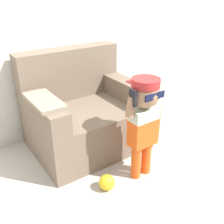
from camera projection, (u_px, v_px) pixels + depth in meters
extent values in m
plane|color=#ADA89E|center=(88.00, 163.00, 2.53)|extent=(10.00, 10.00, 0.00)
cube|color=silver|center=(41.00, 14.00, 2.55)|extent=(10.00, 0.05, 2.60)
cube|color=#6B5B4C|center=(87.00, 126.00, 2.73)|extent=(1.10, 0.88, 0.45)
cube|color=#6B5B4C|center=(69.00, 73.00, 2.76)|extent=(1.10, 0.20, 0.53)
cube|color=#6B5B4C|center=(45.00, 113.00, 2.27)|extent=(0.18, 0.68, 0.20)
cube|color=#6B5B4C|center=(129.00, 91.00, 2.75)|extent=(0.18, 0.68, 0.20)
cube|color=gray|center=(44.00, 101.00, 2.22)|extent=(0.22, 0.48, 0.03)
cylinder|color=#E05119|center=(136.00, 161.00, 2.29)|extent=(0.09, 0.09, 0.32)
cylinder|color=#E05119|center=(146.00, 157.00, 2.35)|extent=(0.09, 0.09, 0.32)
cube|color=#E05119|center=(143.00, 132.00, 2.20)|extent=(0.24, 0.14, 0.24)
cube|color=#B7C6B2|center=(144.00, 114.00, 2.12)|extent=(0.24, 0.14, 0.10)
sphere|color=#997051|center=(145.00, 93.00, 2.05)|extent=(0.24, 0.24, 0.24)
cylinder|color=#B22828|center=(146.00, 82.00, 2.01)|extent=(0.23, 0.23, 0.07)
cube|color=#B22828|center=(137.00, 82.00, 2.10)|extent=(0.14, 0.11, 0.01)
cube|color=#0F1433|center=(155.00, 96.00, 1.96)|extent=(0.19, 0.01, 0.05)
cylinder|color=#997051|center=(157.00, 122.00, 2.26)|extent=(0.07, 0.07, 0.29)
cylinder|color=#997051|center=(131.00, 107.00, 2.01)|extent=(0.10, 0.07, 0.17)
cube|color=black|center=(133.00, 98.00, 1.96)|extent=(0.02, 0.07, 0.13)
cylinder|color=white|center=(139.00, 117.00, 3.38)|extent=(0.20, 0.20, 0.02)
cylinder|color=white|center=(140.00, 101.00, 3.28)|extent=(0.06, 0.06, 0.49)
cylinder|color=white|center=(141.00, 82.00, 3.17)|extent=(0.31, 0.31, 0.02)
sphere|color=yellow|center=(107.00, 182.00, 2.19)|extent=(0.13, 0.13, 0.13)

